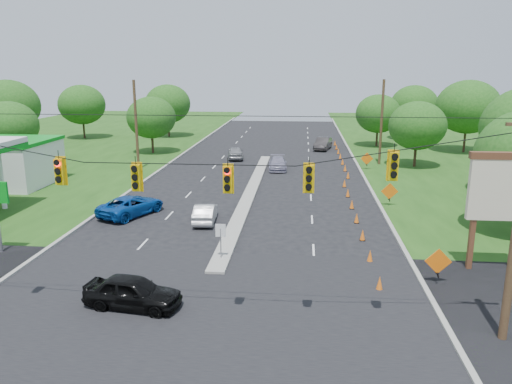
# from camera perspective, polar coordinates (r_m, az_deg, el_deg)

# --- Properties ---
(ground) EXTENTS (160.00, 160.00, 0.00)m
(ground) POSITION_cam_1_polar(r_m,az_deg,el_deg) (21.85, -6.62, -13.58)
(ground) COLOR black
(ground) RESTS_ON ground
(cross_street) EXTENTS (160.00, 14.00, 0.02)m
(cross_street) POSITION_cam_1_polar(r_m,az_deg,el_deg) (21.85, -6.62, -13.58)
(cross_street) COLOR black
(cross_street) RESTS_ON ground
(curb_left) EXTENTS (0.25, 110.00, 0.16)m
(curb_left) POSITION_cam_1_polar(r_m,az_deg,el_deg) (51.98, -10.75, 2.51)
(curb_left) COLOR gray
(curb_left) RESTS_ON ground
(curb_right) EXTENTS (0.25, 110.00, 0.16)m
(curb_right) POSITION_cam_1_polar(r_m,az_deg,el_deg) (50.30, 11.97, 2.08)
(curb_right) COLOR gray
(curb_right) RESTS_ON ground
(median) EXTENTS (1.00, 34.00, 0.18)m
(median) POSITION_cam_1_polar(r_m,az_deg,el_deg) (41.40, -0.66, -0.14)
(median) COLOR gray
(median) RESTS_ON ground
(median_sign) EXTENTS (0.55, 0.06, 2.05)m
(median_sign) POSITION_cam_1_polar(r_m,az_deg,el_deg) (26.71, -4.06, -4.88)
(median_sign) COLOR gray
(median_sign) RESTS_ON ground
(signal_span) EXTENTS (25.60, 0.32, 9.00)m
(signal_span) POSITION_cam_1_polar(r_m,az_deg,el_deg) (19.13, -7.80, -1.63)
(signal_span) COLOR #422D1C
(signal_span) RESTS_ON ground
(utility_pole_far_left) EXTENTS (0.28, 0.28, 9.00)m
(utility_pole_far_left) POSITION_cam_1_polar(r_m,az_deg,el_deg) (52.02, -13.53, 7.40)
(utility_pole_far_left) COLOR #422D1C
(utility_pole_far_left) RESTS_ON ground
(utility_pole_far_right) EXTENTS (0.28, 0.28, 9.00)m
(utility_pole_far_right) POSITION_cam_1_polar(r_m,az_deg,el_deg) (54.84, 14.15, 7.68)
(utility_pole_far_right) COLOR #422D1C
(utility_pole_far_right) RESTS_ON ground
(pylon_sign) EXTENTS (5.90, 2.30, 6.12)m
(pylon_sign) POSITION_cam_1_polar(r_m,az_deg,el_deg) (27.74, 26.51, -0.18)
(pylon_sign) COLOR #59331E
(pylon_sign) RESTS_ON ground
(cone_0) EXTENTS (0.32, 0.32, 0.70)m
(cone_0) POSITION_cam_1_polar(r_m,az_deg,el_deg) (24.27, 13.94, -10.09)
(cone_0) COLOR orange
(cone_0) RESTS_ON ground
(cone_1) EXTENTS (0.32, 0.32, 0.70)m
(cone_1) POSITION_cam_1_polar(r_m,az_deg,el_deg) (27.47, 12.90, -7.14)
(cone_1) COLOR orange
(cone_1) RESTS_ON ground
(cone_2) EXTENTS (0.32, 0.32, 0.70)m
(cone_2) POSITION_cam_1_polar(r_m,az_deg,el_deg) (30.74, 12.08, -4.81)
(cone_2) COLOR orange
(cone_2) RESTS_ON ground
(cone_3) EXTENTS (0.32, 0.32, 0.70)m
(cone_3) POSITION_cam_1_polar(r_m,az_deg,el_deg) (34.06, 11.43, -2.93)
(cone_3) COLOR orange
(cone_3) RESTS_ON ground
(cone_4) EXTENTS (0.32, 0.32, 0.70)m
(cone_4) POSITION_cam_1_polar(r_m,az_deg,el_deg) (37.41, 10.90, -1.38)
(cone_4) COLOR orange
(cone_4) RESTS_ON ground
(cone_5) EXTENTS (0.32, 0.32, 0.70)m
(cone_5) POSITION_cam_1_polar(r_m,az_deg,el_deg) (40.78, 10.46, -0.09)
(cone_5) COLOR orange
(cone_5) RESTS_ON ground
(cone_6) EXTENTS (0.32, 0.32, 0.70)m
(cone_6) POSITION_cam_1_polar(r_m,az_deg,el_deg) (44.17, 10.08, 1.00)
(cone_6) COLOR orange
(cone_6) RESTS_ON ground
(cone_7) EXTENTS (0.32, 0.32, 0.70)m
(cone_7) POSITION_cam_1_polar(r_m,az_deg,el_deg) (47.63, 10.48, 1.92)
(cone_7) COLOR orange
(cone_7) RESTS_ON ground
(cone_8) EXTENTS (0.32, 0.32, 0.70)m
(cone_8) POSITION_cam_1_polar(r_m,az_deg,el_deg) (51.05, 10.15, 2.73)
(cone_8) COLOR orange
(cone_8) RESTS_ON ground
(cone_9) EXTENTS (0.32, 0.32, 0.70)m
(cone_9) POSITION_cam_1_polar(r_m,az_deg,el_deg) (54.48, 9.86, 3.44)
(cone_9) COLOR orange
(cone_9) RESTS_ON ground
(cone_10) EXTENTS (0.32, 0.32, 0.70)m
(cone_10) POSITION_cam_1_polar(r_m,az_deg,el_deg) (57.92, 9.61, 4.07)
(cone_10) COLOR orange
(cone_10) RESTS_ON ground
(cone_11) EXTENTS (0.32, 0.32, 0.70)m
(cone_11) POSITION_cam_1_polar(r_m,az_deg,el_deg) (61.36, 9.39, 4.63)
(cone_11) COLOR orange
(cone_11) RESTS_ON ground
(cone_12) EXTENTS (0.32, 0.32, 0.70)m
(cone_12) POSITION_cam_1_polar(r_m,az_deg,el_deg) (64.81, 9.19, 5.12)
(cone_12) COLOR orange
(cone_12) RESTS_ON ground
(cone_13) EXTENTS (0.32, 0.32, 0.70)m
(cone_13) POSITION_cam_1_polar(r_m,az_deg,el_deg) (68.26, 9.00, 5.57)
(cone_13) COLOR orange
(cone_13) RESTS_ON ground
(work_sign_0) EXTENTS (1.27, 0.58, 1.37)m
(work_sign_0) POSITION_cam_1_polar(r_m,az_deg,el_deg) (25.48, 20.10, -7.57)
(work_sign_0) COLOR black
(work_sign_0) RESTS_ON ground
(work_sign_1) EXTENTS (1.27, 0.58, 1.37)m
(work_sign_1) POSITION_cam_1_polar(r_m,az_deg,el_deg) (38.57, 15.02, -0.01)
(work_sign_1) COLOR black
(work_sign_1) RESTS_ON ground
(work_sign_2) EXTENTS (1.27, 0.58, 1.37)m
(work_sign_2) POSITION_cam_1_polar(r_m,az_deg,el_deg) (52.13, 12.56, 3.68)
(work_sign_2) COLOR black
(work_sign_2) RESTS_ON ground
(tree_2) EXTENTS (5.88, 5.88, 6.86)m
(tree_2) POSITION_cam_1_polar(r_m,az_deg,el_deg) (57.81, -26.39, 6.80)
(tree_2) COLOR black
(tree_2) RESTS_ON ground
(tree_3) EXTENTS (7.56, 7.56, 8.82)m
(tree_3) POSITION_cam_1_polar(r_m,az_deg,el_deg) (69.34, -26.47, 8.78)
(tree_3) COLOR black
(tree_3) RESTS_ON ground
(tree_4) EXTENTS (6.72, 6.72, 7.84)m
(tree_4) POSITION_cam_1_polar(r_m,az_deg,el_deg) (78.09, -19.28, 9.41)
(tree_4) COLOR black
(tree_4) RESTS_ON ground
(tree_5) EXTENTS (5.88, 5.88, 6.86)m
(tree_5) POSITION_cam_1_polar(r_m,az_deg,el_deg) (61.96, -11.88, 8.32)
(tree_5) COLOR black
(tree_5) RESTS_ON ground
(tree_6) EXTENTS (6.72, 6.72, 7.84)m
(tree_6) POSITION_cam_1_polar(r_m,az_deg,el_deg) (76.83, -10.05, 9.90)
(tree_6) COLOR black
(tree_6) RESTS_ON ground
(tree_9) EXTENTS (5.88, 5.88, 6.86)m
(tree_9) POSITION_cam_1_polar(r_m,az_deg,el_deg) (54.52, 17.96, 7.22)
(tree_9) COLOR black
(tree_9) RESTS_ON ground
(tree_10) EXTENTS (7.56, 7.56, 8.82)m
(tree_10) POSITION_cam_1_polar(r_m,az_deg,el_deg) (66.11, 23.06, 8.94)
(tree_10) COLOR black
(tree_10) RESTS_ON ground
(tree_11) EXTENTS (6.72, 6.72, 7.84)m
(tree_11) POSITION_cam_1_polar(r_m,az_deg,el_deg) (75.76, 17.63, 9.41)
(tree_11) COLOR black
(tree_11) RESTS_ON ground
(tree_12) EXTENTS (5.88, 5.88, 6.86)m
(tree_12) POSITION_cam_1_polar(r_m,az_deg,el_deg) (67.88, 13.80, 8.69)
(tree_12) COLOR black
(tree_12) RESTS_ON ground
(black_sedan) EXTENTS (4.42, 2.26, 1.44)m
(black_sedan) POSITION_cam_1_polar(r_m,az_deg,el_deg) (22.49, -13.90, -11.05)
(black_sedan) COLOR black
(black_sedan) RESTS_ON ground
(white_sedan) EXTENTS (1.62, 3.92, 1.26)m
(white_sedan) POSITION_cam_1_polar(r_m,az_deg,el_deg) (33.72, -5.81, -2.39)
(white_sedan) COLOR #B7B7B7
(white_sedan) RESTS_ON ground
(blue_pickup) EXTENTS (4.25, 5.62, 1.42)m
(blue_pickup) POSITION_cam_1_polar(r_m,az_deg,el_deg) (36.15, -14.07, -1.50)
(blue_pickup) COLOR #0C4196
(blue_pickup) RESTS_ON ground
(silver_car_far) EXTENTS (2.05, 4.52, 1.28)m
(silver_car_far) POSITION_cam_1_polar(r_m,az_deg,el_deg) (51.10, 2.49, 3.29)
(silver_car_far) COLOR gray
(silver_car_far) RESTS_ON ground
(silver_car_oncoming) EXTENTS (2.33, 4.45, 1.44)m
(silver_car_oncoming) POSITION_cam_1_polar(r_m,az_deg,el_deg) (57.16, -2.35, 4.50)
(silver_car_oncoming) COLOR gray
(silver_car_oncoming) RESTS_ON ground
(dark_car_receding) EXTENTS (2.64, 4.96, 1.55)m
(dark_car_receding) POSITION_cam_1_polar(r_m,az_deg,el_deg) (64.49, 7.66, 5.52)
(dark_car_receding) COLOR #2B2829
(dark_car_receding) RESTS_ON ground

